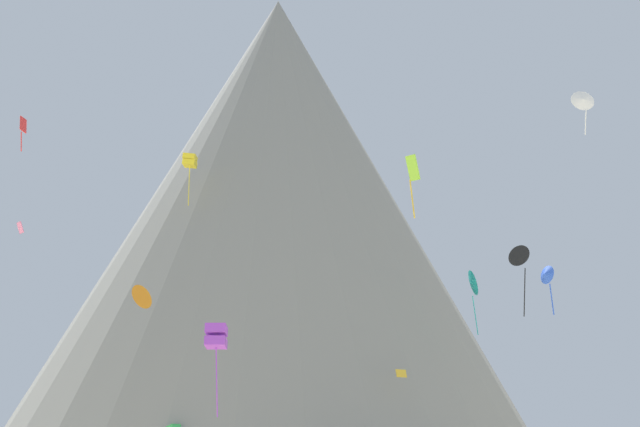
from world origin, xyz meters
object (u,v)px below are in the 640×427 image
at_px(kite_pink_mid, 20,228).
at_px(kite_yellow_high, 190,161).
at_px(rock_massif, 280,250).
at_px(kite_black_mid, 520,257).
at_px(kite_violet_low, 216,337).
at_px(kite_indigo_low, 192,415).
at_px(kite_lime_mid, 413,173).
at_px(kite_orange_mid, 141,297).
at_px(kite_gold_low, 401,373).
at_px(kite_teal_mid, 472,283).
at_px(kite_blue_mid, 546,275).
at_px(kite_red_high, 23,127).

distance_m(kite_pink_mid, kite_yellow_high, 20.97).
relative_size(rock_massif, kite_pink_mid, 67.43).
relative_size(kite_black_mid, kite_violet_low, 0.94).
distance_m(rock_massif, kite_indigo_low, 35.40).
relative_size(rock_massif, kite_lime_mid, 19.15).
relative_size(kite_lime_mid, kite_orange_mid, 1.71).
distance_m(kite_gold_low, kite_teal_mid, 12.57).
bearing_deg(kite_lime_mid, kite_pink_mid, 64.21).
xyz_separation_m(kite_indigo_low, kite_teal_mid, (26.21, 2.92, 12.62)).
height_order(kite_pink_mid, kite_blue_mid, kite_pink_mid).
xyz_separation_m(rock_massif, kite_indigo_low, (-7.33, -26.89, -21.82)).
bearing_deg(kite_pink_mid, kite_orange_mid, 52.19).
xyz_separation_m(kite_pink_mid, kite_teal_mid, (41.47, 7.33, -3.07)).
xyz_separation_m(kite_black_mid, kite_gold_low, (-7.58, 12.70, -7.61)).
bearing_deg(kite_yellow_high, kite_teal_mid, -92.92).
bearing_deg(kite_teal_mid, kite_gold_low, -62.43).
distance_m(kite_yellow_high, kite_red_high, 24.45).
bearing_deg(kite_lime_mid, rock_massif, 21.78).
bearing_deg(kite_pink_mid, kite_gold_low, 84.51).
bearing_deg(kite_blue_mid, kite_black_mid, 150.60).
xyz_separation_m(kite_pink_mid, kite_blue_mid, (40.59, -17.00, -7.59)).
height_order(kite_indigo_low, kite_red_high, kite_red_high).
xyz_separation_m(kite_black_mid, kite_violet_low, (-22.48, -6.30, -7.12)).
bearing_deg(kite_violet_low, kite_lime_mid, -35.72).
bearing_deg(kite_orange_mid, kite_teal_mid, 150.97).
bearing_deg(kite_pink_mid, kite_violet_low, 39.04).
xyz_separation_m(kite_pink_mid, kite_red_high, (2.45, -9.15, 5.67)).
bearing_deg(kite_gold_low, kite_lime_mid, 111.76).
distance_m(kite_pink_mid, kite_orange_mid, 15.21).
xyz_separation_m(kite_pink_mid, kite_lime_mid, (30.52, -25.23, -3.49)).
xyz_separation_m(kite_lime_mid, kite_teal_mid, (10.95, 32.56, 0.42)).
bearing_deg(kite_orange_mid, rock_massif, -159.21).
relative_size(kite_pink_mid, kite_gold_low, 1.04).
bearing_deg(kite_blue_mid, kite_pink_mid, -137.04).
bearing_deg(kite_lime_mid, kite_red_high, 73.97).
xyz_separation_m(kite_lime_mid, kite_red_high, (-28.06, 16.09, 9.15)).
bearing_deg(kite_black_mid, kite_red_high, 42.29).
xyz_separation_m(kite_black_mid, kite_orange_mid, (-29.30, 3.33, -2.72)).
distance_m(rock_massif, kite_red_high, 45.18).
relative_size(kite_lime_mid, kite_blue_mid, 1.12).
bearing_deg(rock_massif, kite_orange_mid, -105.88).
distance_m(kite_lime_mid, kite_blue_mid, 13.64).
bearing_deg(rock_massif, kite_yellow_high, -117.08).
distance_m(kite_lime_mid, kite_black_mid, 19.23).
xyz_separation_m(kite_pink_mid, kite_indigo_low, (15.26, 4.40, -15.69)).
relative_size(kite_orange_mid, kite_gold_low, 2.15).
height_order(kite_lime_mid, kite_red_high, kite_red_high).
relative_size(kite_lime_mid, kite_gold_low, 3.67).
bearing_deg(kite_gold_low, kite_pink_mid, 33.82).
bearing_deg(kite_lime_mid, kite_indigo_low, 41.04).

